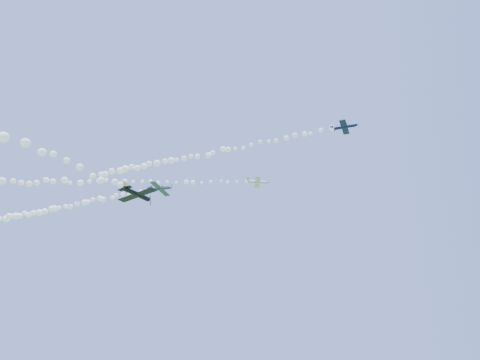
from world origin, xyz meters
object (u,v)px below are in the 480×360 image
(plane_white, at_px, (257,182))
(plane_black, at_px, (137,194))
(plane_navy, at_px, (344,127))
(plane_grey, at_px, (160,189))

(plane_white, relative_size, plane_black, 0.82)
(plane_navy, height_order, plane_grey, plane_navy)
(plane_navy, xyz_separation_m, plane_black, (-39.32, -17.99, -18.58))
(plane_grey, distance_m, plane_black, 24.88)
(plane_black, bearing_deg, plane_white, -7.66)
(plane_navy, bearing_deg, plane_grey, -178.79)
(plane_white, height_order, plane_grey, plane_white)
(plane_navy, distance_m, plane_black, 47.06)
(plane_grey, height_order, plane_black, plane_grey)
(plane_white, height_order, plane_navy, plane_navy)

